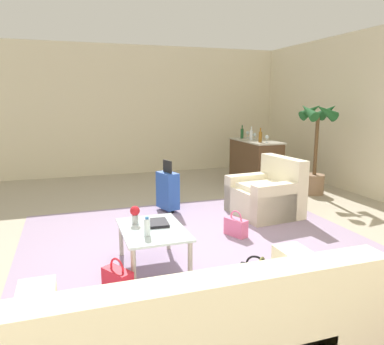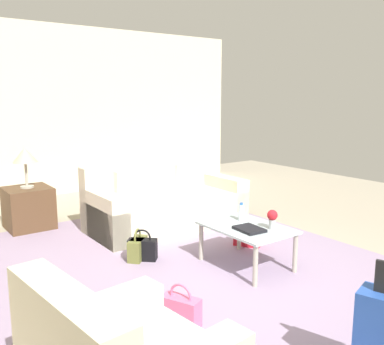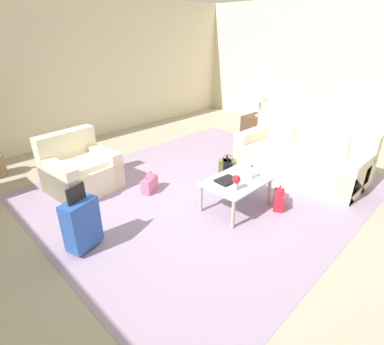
{
  "view_description": "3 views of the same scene",
  "coord_description": "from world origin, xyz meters",
  "px_view_note": "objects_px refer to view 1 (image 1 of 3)",
  "views": [
    {
      "loc": [
        4.2,
        -1.32,
        1.83
      ],
      "look_at": [
        0.14,
        0.04,
        0.98
      ],
      "focal_mm": 35.0,
      "sensor_mm": 36.0,
      "label": 1
    },
    {
      "loc": [
        -2.8,
        2.58,
        1.82
      ],
      "look_at": [
        0.47,
        0.18,
        1.1
      ],
      "focal_mm": 40.0,
      "sensor_mm": 36.0,
      "label": 2
    },
    {
      "loc": [
        -2.72,
        -2.73,
        2.37
      ],
      "look_at": [
        -0.18,
        -0.18,
        0.66
      ],
      "focal_mm": 28.0,
      "sensor_mm": 36.0,
      "label": 3
    }
  ],
  "objects_px": {
    "flower_vase": "(135,213)",
    "suitcase_blue": "(168,190)",
    "couch": "(200,342)",
    "handbag_olive": "(261,280)",
    "bar_console": "(255,161)",
    "wine_glass_right_of_centre": "(267,137)",
    "potted_palm": "(316,145)",
    "wine_glass_leftmost": "(248,133)",
    "wine_bottle_amber": "(260,137)",
    "handbag_red": "(118,281)",
    "coffee_table": "(153,234)",
    "handbag_black": "(255,278)",
    "wine_glass_left_of_centre": "(255,135)",
    "wine_bottle_clear": "(251,135)",
    "water_bottle": "(147,227)",
    "armchair": "(268,196)",
    "wine_bottle_green": "(242,133)",
    "handbag_pink": "(236,227)",
    "coffee_table_book": "(157,223)"
  },
  "relations": [
    {
      "from": "armchair",
      "to": "suitcase_blue",
      "type": "relative_size",
      "value": 1.25
    },
    {
      "from": "wine_glass_left_of_centre",
      "to": "handbag_red",
      "type": "xyz_separation_m",
      "value": [
        3.95,
        -3.52,
        -0.92
      ]
    },
    {
      "from": "flower_vase",
      "to": "suitcase_blue",
      "type": "xyz_separation_m",
      "value": [
        -1.78,
        0.85,
        -0.21
      ]
    },
    {
      "from": "flower_vase",
      "to": "wine_glass_leftmost",
      "type": "height_order",
      "value": "wine_glass_leftmost"
    },
    {
      "from": "wine_glass_leftmost",
      "to": "suitcase_blue",
      "type": "bearing_deg",
      "value": -50.81
    },
    {
      "from": "wine_bottle_amber",
      "to": "handbag_black",
      "type": "distance_m",
      "value": 4.56
    },
    {
      "from": "coffee_table",
      "to": "handbag_black",
      "type": "xyz_separation_m",
      "value": [
        0.82,
        0.82,
        -0.26
      ]
    },
    {
      "from": "coffee_table",
      "to": "flower_vase",
      "type": "distance_m",
      "value": 0.32
    },
    {
      "from": "armchair",
      "to": "handbag_red",
      "type": "height_order",
      "value": "armchair"
    },
    {
      "from": "coffee_table",
      "to": "wine_bottle_amber",
      "type": "relative_size",
      "value": 3.19
    },
    {
      "from": "coffee_table_book",
      "to": "wine_glass_leftmost",
      "type": "relative_size",
      "value": 1.95
    },
    {
      "from": "wine_bottle_amber",
      "to": "handbag_red",
      "type": "distance_m",
      "value": 5.02
    },
    {
      "from": "wine_glass_left_of_centre",
      "to": "couch",
      "type": "bearing_deg",
      "value": -30.89
    },
    {
      "from": "flower_vase",
      "to": "wine_bottle_green",
      "type": "height_order",
      "value": "wine_bottle_green"
    },
    {
      "from": "wine_glass_leftmost",
      "to": "coffee_table_book",
      "type": "bearing_deg",
      "value": -38.37
    },
    {
      "from": "couch",
      "to": "wine_bottle_amber",
      "type": "distance_m",
      "value": 5.83
    },
    {
      "from": "water_bottle",
      "to": "wine_glass_right_of_centre",
      "type": "distance_m",
      "value": 4.55
    },
    {
      "from": "armchair",
      "to": "suitcase_blue",
      "type": "xyz_separation_m",
      "value": [
        -0.69,
        -1.47,
        0.05
      ]
    },
    {
      "from": "flower_vase",
      "to": "handbag_pink",
      "type": "distance_m",
      "value": 1.54
    },
    {
      "from": "wine_glass_right_of_centre",
      "to": "wine_bottle_clear",
      "type": "bearing_deg",
      "value": -167.37
    },
    {
      "from": "coffee_table",
      "to": "wine_glass_left_of_centre",
      "type": "xyz_separation_m",
      "value": [
        -3.5,
        3.07,
        0.67
      ]
    },
    {
      "from": "coffee_table_book",
      "to": "wine_bottle_green",
      "type": "bearing_deg",
      "value": 147.11
    },
    {
      "from": "armchair",
      "to": "flower_vase",
      "type": "bearing_deg",
      "value": -64.93
    },
    {
      "from": "wine_bottle_green",
      "to": "handbag_pink",
      "type": "xyz_separation_m",
      "value": [
        3.35,
        -1.7,
        -0.93
      ]
    },
    {
      "from": "couch",
      "to": "handbag_olive",
      "type": "xyz_separation_m",
      "value": [
        -0.93,
        0.95,
        -0.17
      ]
    },
    {
      "from": "flower_vase",
      "to": "wine_glass_left_of_centre",
      "type": "xyz_separation_m",
      "value": [
        -3.28,
        3.22,
        0.48
      ]
    },
    {
      "from": "wine_glass_left_of_centre",
      "to": "handbag_black",
      "type": "distance_m",
      "value": 4.96
    },
    {
      "from": "armchair",
      "to": "wine_glass_left_of_centre",
      "type": "xyz_separation_m",
      "value": [
        -2.19,
        0.9,
        0.75
      ]
    },
    {
      "from": "wine_glass_leftmost",
      "to": "wine_bottle_green",
      "type": "xyz_separation_m",
      "value": [
        0.06,
        -0.17,
        0.01
      ]
    },
    {
      "from": "wine_glass_leftmost",
      "to": "coffee_table",
      "type": "bearing_deg",
      "value": -38.23
    },
    {
      "from": "couch",
      "to": "handbag_olive",
      "type": "distance_m",
      "value": 1.34
    },
    {
      "from": "coffee_table",
      "to": "handbag_black",
      "type": "bearing_deg",
      "value": 45.02
    },
    {
      "from": "armchair",
      "to": "handbag_olive",
      "type": "xyz_separation_m",
      "value": [
        2.18,
        -1.32,
        -0.18
      ]
    },
    {
      "from": "handbag_pink",
      "to": "water_bottle",
      "type": "bearing_deg",
      "value": -60.25
    },
    {
      "from": "couch",
      "to": "wine_bottle_clear",
      "type": "relative_size",
      "value": 7.3
    },
    {
      "from": "wine_bottle_clear",
      "to": "water_bottle",
      "type": "bearing_deg",
      "value": -39.85
    },
    {
      "from": "wine_glass_left_of_centre",
      "to": "coffee_table_book",
      "type": "bearing_deg",
      "value": -41.5
    },
    {
      "from": "bar_console",
      "to": "potted_palm",
      "type": "distance_m",
      "value": 1.51
    },
    {
      "from": "armchair",
      "to": "water_bottle",
      "type": "relative_size",
      "value": 5.21
    },
    {
      "from": "wine_glass_leftmost",
      "to": "wine_glass_left_of_centre",
      "type": "height_order",
      "value": "same"
    },
    {
      "from": "coffee_table",
      "to": "handbag_olive",
      "type": "distance_m",
      "value": 1.25
    },
    {
      "from": "armchair",
      "to": "bar_console",
      "type": "relative_size",
      "value": 0.73
    },
    {
      "from": "coffee_table",
      "to": "flower_vase",
      "type": "xyz_separation_m",
      "value": [
        -0.22,
        -0.15,
        0.18
      ]
    },
    {
      "from": "flower_vase",
      "to": "handbag_pink",
      "type": "relative_size",
      "value": 0.57
    },
    {
      "from": "wine_bottle_amber",
      "to": "potted_palm",
      "type": "distance_m",
      "value": 1.15
    },
    {
      "from": "suitcase_blue",
      "to": "potted_palm",
      "type": "height_order",
      "value": "potted_palm"
    },
    {
      "from": "bar_console",
      "to": "wine_glass_right_of_centre",
      "type": "relative_size",
      "value": 9.45
    },
    {
      "from": "armchair",
      "to": "wine_glass_leftmost",
      "type": "bearing_deg",
      "value": 160.08
    },
    {
      "from": "coffee_table_book",
      "to": "flower_vase",
      "type": "relative_size",
      "value": 1.47
    },
    {
      "from": "wine_bottle_amber",
      "to": "handbag_red",
      "type": "height_order",
      "value": "wine_bottle_amber"
    }
  ]
}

